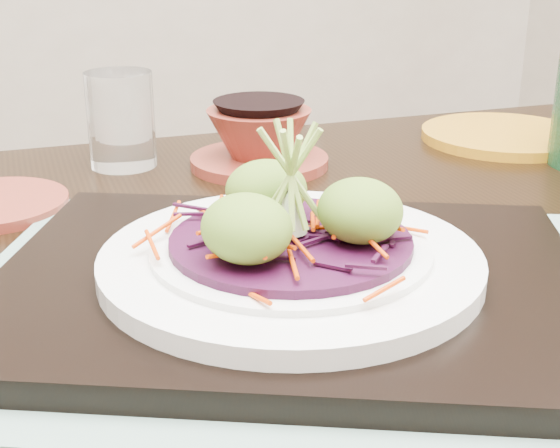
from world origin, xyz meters
name	(u,v)px	position (x,y,z in m)	size (l,w,h in m)	color
dining_table	(297,361)	(0.09, 0.05, 0.71)	(1.37, 0.97, 0.82)	black
placemat	(290,297)	(0.05, -0.03, 0.82)	(0.51, 0.40, 0.00)	gray
serving_tray	(290,283)	(0.05, -0.03, 0.83)	(0.44, 0.33, 0.02)	black
white_plate	(291,259)	(0.05, -0.03, 0.85)	(0.29, 0.29, 0.02)	white
cabbage_bed	(291,241)	(0.05, -0.03, 0.87)	(0.18, 0.18, 0.01)	#360A2A
carrot_julienne	(291,230)	(0.05, -0.03, 0.88)	(0.22, 0.22, 0.01)	#CF3803
guacamole_scoops	(291,209)	(0.05, -0.03, 0.89)	(0.16, 0.14, 0.05)	#597824
scallion_garnish	(291,181)	(0.05, -0.03, 0.91)	(0.07, 0.07, 0.10)	#8CB046
water_glass	(121,120)	(0.01, 0.38, 0.87)	(0.08, 0.08, 0.11)	white
terracotta_bowl_set	(259,141)	(0.16, 0.31, 0.85)	(0.20, 0.20, 0.07)	maroon
yellow_plate	(504,136)	(0.50, 0.29, 0.82)	(0.22, 0.22, 0.01)	#B17313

